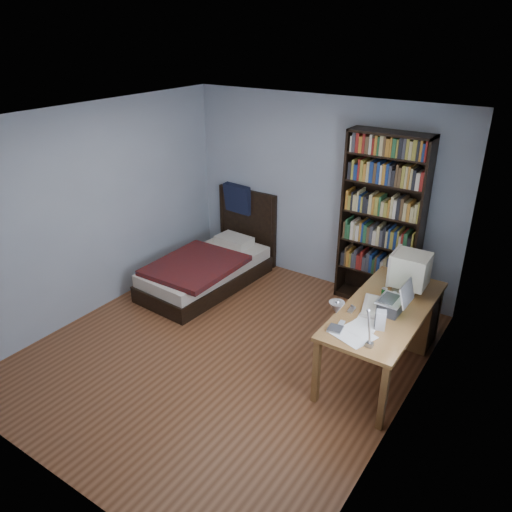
# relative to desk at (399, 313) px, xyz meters

# --- Properties ---
(room) EXTENTS (4.20, 4.24, 2.50)m
(room) POSITION_rel_desk_xyz_m (-1.48, -1.14, 0.83)
(room) COLOR brown
(room) RESTS_ON ground
(desk) EXTENTS (0.75, 1.74, 0.73)m
(desk) POSITION_rel_desk_xyz_m (0.00, 0.00, 0.00)
(desk) COLOR brown
(desk) RESTS_ON floor
(crt_monitor) EXTENTS (0.38, 0.36, 0.43)m
(crt_monitor) POSITION_rel_desk_xyz_m (0.05, -0.03, 0.55)
(crt_monitor) COLOR beige
(crt_monitor) RESTS_ON desk
(laptop) EXTENTS (0.29, 0.30, 0.36)m
(laptop) POSITION_rel_desk_xyz_m (0.08, -0.56, 0.41)
(laptop) COLOR #2D2D30
(laptop) RESTS_ON desk
(desk_lamp) EXTENTS (0.24, 0.53, 0.62)m
(desk_lamp) POSITION_rel_desk_xyz_m (-0.01, -1.57, 0.81)
(desk_lamp) COLOR #99999E
(desk_lamp) RESTS_ON desk
(keyboard) EXTENTS (0.29, 0.47, 0.04)m
(keyboard) POSITION_rel_desk_xyz_m (-0.12, -0.57, 0.32)
(keyboard) COLOR #B6AA98
(keyboard) RESTS_ON desk
(speaker) EXTENTS (0.12, 0.12, 0.18)m
(speaker) POSITION_rel_desk_xyz_m (0.08, -0.87, 0.40)
(speaker) COLOR #959598
(speaker) RESTS_ON desk
(soda_can) EXTENTS (0.06, 0.06, 0.11)m
(soda_can) POSITION_rel_desk_xyz_m (-0.09, -0.31, 0.36)
(soda_can) COLOR #0A3E08
(soda_can) RESTS_ON desk
(mouse) EXTENTS (0.06, 0.11, 0.04)m
(mouse) POSITION_rel_desk_xyz_m (-0.02, -0.20, 0.33)
(mouse) COLOR silver
(mouse) RESTS_ON desk
(phone_silver) EXTENTS (0.05, 0.10, 0.02)m
(phone_silver) POSITION_rel_desk_xyz_m (-0.26, -0.74, 0.32)
(phone_silver) COLOR silver
(phone_silver) RESTS_ON desk
(phone_grey) EXTENTS (0.06, 0.10, 0.02)m
(phone_grey) POSITION_rel_desk_xyz_m (-0.24, -1.01, 0.32)
(phone_grey) COLOR #959598
(phone_grey) RESTS_ON desk
(external_drive) EXTENTS (0.14, 0.14, 0.03)m
(external_drive) POSITION_rel_desk_xyz_m (-0.24, -1.13, 0.32)
(external_drive) COLOR #959598
(external_drive) RESTS_ON desk
(bookshelf) EXTENTS (0.98, 0.30, 2.18)m
(bookshelf) POSITION_rel_desk_xyz_m (-0.58, 0.79, 0.67)
(bookshelf) COLOR black
(bookshelf) RESTS_ON floor
(bed) EXTENTS (1.04, 2.03, 1.16)m
(bed) POSITION_rel_desk_xyz_m (-2.64, 0.00, -0.16)
(bed) COLOR black
(bed) RESTS_ON floor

